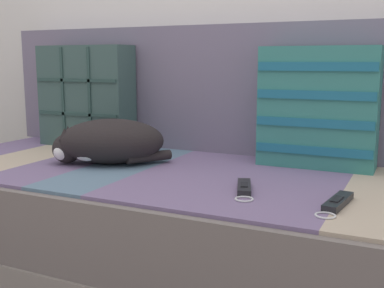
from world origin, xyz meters
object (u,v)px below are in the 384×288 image
Objects in this scene: sleeping_cat at (107,142)px; game_remote_near at (244,188)px; throw_pillow_quilted at (86,96)px; throw_pillow_striped at (318,107)px; couch at (184,226)px; game_remote_far at (337,203)px.

sleeping_cat is 2.21× the size of game_remote_near.
throw_pillow_striped is (0.95, -0.00, -0.01)m from throw_pillow_quilted.
sleeping_cat is (-0.66, -0.26, -0.13)m from throw_pillow_striped.
throw_pillow_quilted is at bearing 158.00° from couch.
throw_pillow_striped is 0.95× the size of sleeping_cat.
game_remote_far is (1.09, -0.44, -0.20)m from throw_pillow_quilted.
throw_pillow_striped is 0.72m from sleeping_cat.
game_remote_far is (0.14, -0.44, -0.19)m from throw_pillow_striped.
game_remote_far is (0.25, -0.03, 0.00)m from game_remote_near.
sleeping_cat reaches higher than couch.
game_remote_near is at bearing -14.49° from sleeping_cat.
couch is at bearing -149.67° from throw_pillow_striped.
sleeping_cat is at bearing 167.75° from game_remote_far.
sleeping_cat reaches higher than game_remote_far.
couch is 4.98× the size of throw_pillow_striped.
couch is 0.73m from throw_pillow_quilted.
game_remote_near reaches higher than couch.
throw_pillow_striped is at bearing 21.71° from sleeping_cat.
couch is 0.60m from game_remote_far.
game_remote_near is at bearing -33.22° from couch.
sleeping_cat reaches higher than game_remote_near.
sleeping_cat is at bearing -42.77° from throw_pillow_quilted.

